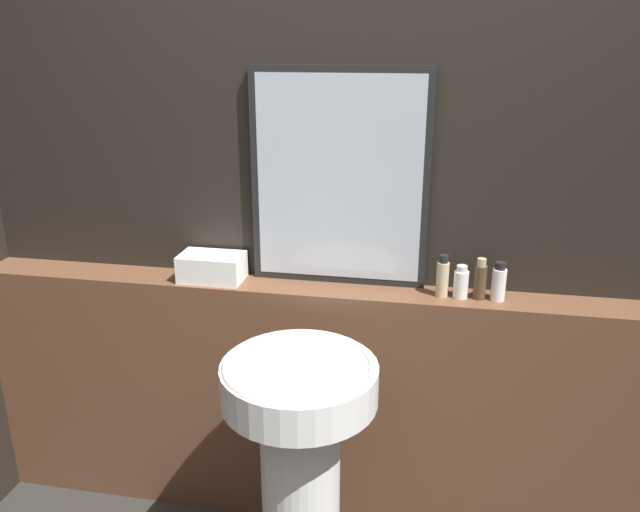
{
  "coord_description": "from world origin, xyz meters",
  "views": [
    {
      "loc": [
        0.3,
        -0.68,
        1.85
      ],
      "look_at": [
        -0.07,
        1.31,
        1.14
      ],
      "focal_mm": 35.0,
      "sensor_mm": 36.0,
      "label": 1
    }
  ],
  "objects": [
    {
      "name": "lotion_bottle",
      "position": [
        0.47,
        1.39,
        1.06
      ],
      "size": [
        0.04,
        0.04,
        0.15
      ],
      "color": "#4C3823",
      "rests_on": "vanity_counter"
    },
    {
      "name": "body_wash_bottle",
      "position": [
        0.53,
        1.39,
        1.05
      ],
      "size": [
        0.05,
        0.05,
        0.14
      ],
      "color": "white",
      "rests_on": "vanity_counter"
    },
    {
      "name": "towel_stack",
      "position": [
        -0.5,
        1.39,
        1.04
      ],
      "size": [
        0.24,
        0.14,
        0.1
      ],
      "color": "white",
      "rests_on": "vanity_counter"
    },
    {
      "name": "pedestal_sink",
      "position": [
        -0.07,
        0.96,
        0.58
      ],
      "size": [
        0.49,
        0.49,
        0.92
      ],
      "color": "white",
      "rests_on": "ground_plane"
    },
    {
      "name": "wall_back",
      "position": [
        0.0,
        1.51,
        1.25
      ],
      "size": [
        8.0,
        0.06,
        2.5
      ],
      "color": "black",
      "rests_on": "ground_plane"
    },
    {
      "name": "mirror",
      "position": [
        -0.04,
        1.46,
        1.38
      ],
      "size": [
        0.64,
        0.03,
        0.77
      ],
      "color": "black",
      "rests_on": "vanity_counter"
    },
    {
      "name": "shampoo_bottle",
      "position": [
        0.34,
        1.39,
        1.06
      ],
      "size": [
        0.04,
        0.04,
        0.15
      ],
      "color": "#C6B284",
      "rests_on": "vanity_counter"
    },
    {
      "name": "vanity_counter",
      "position": [
        0.0,
        1.39,
        0.5
      ],
      "size": [
        2.85,
        0.18,
        0.99
      ],
      "color": "brown",
      "rests_on": "ground_plane"
    },
    {
      "name": "conditioner_bottle",
      "position": [
        0.41,
        1.39,
        1.05
      ],
      "size": [
        0.05,
        0.05,
        0.12
      ],
      "color": "white",
      "rests_on": "vanity_counter"
    }
  ]
}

